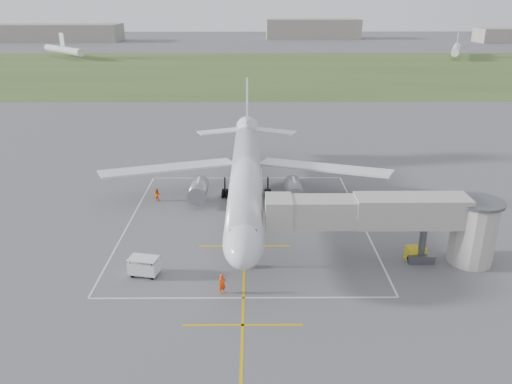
{
  "coord_description": "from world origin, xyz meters",
  "views": [
    {
      "loc": [
        0.87,
        -58.39,
        25.33
      ],
      "look_at": [
        1.24,
        -4.0,
        4.0
      ],
      "focal_mm": 35.0,
      "sensor_mm": 36.0,
      "label": 1
    }
  ],
  "objects_px": {
    "gpu_unit": "(415,253)",
    "airliner": "(246,175)",
    "ramp_worker_nose": "(222,284)",
    "ramp_worker_wing": "(157,194)",
    "baggage_cart": "(144,266)",
    "jet_bridge": "(403,220)"
  },
  "relations": [
    {
      "from": "ramp_worker_nose",
      "to": "ramp_worker_wing",
      "type": "distance_m",
      "value": 24.55
    },
    {
      "from": "jet_bridge",
      "to": "gpu_unit",
      "type": "relative_size",
      "value": 11.54
    },
    {
      "from": "jet_bridge",
      "to": "ramp_worker_wing",
      "type": "xyz_separation_m",
      "value": [
        -27.59,
        16.73,
        -3.9
      ]
    },
    {
      "from": "ramp_worker_nose",
      "to": "jet_bridge",
      "type": "bearing_deg",
      "value": -7.84
    },
    {
      "from": "baggage_cart",
      "to": "ramp_worker_nose",
      "type": "xyz_separation_m",
      "value": [
        7.77,
        -3.22,
        -0.02
      ]
    },
    {
      "from": "ramp_worker_nose",
      "to": "ramp_worker_wing",
      "type": "bearing_deg",
      "value": 88.08
    },
    {
      "from": "baggage_cart",
      "to": "ramp_worker_nose",
      "type": "distance_m",
      "value": 8.41
    },
    {
      "from": "baggage_cart",
      "to": "jet_bridge",
      "type": "bearing_deg",
      "value": 17.24
    },
    {
      "from": "baggage_cart",
      "to": "ramp_worker_nose",
      "type": "height_order",
      "value": "ramp_worker_nose"
    },
    {
      "from": "baggage_cart",
      "to": "gpu_unit",
      "type": "bearing_deg",
      "value": 17.85
    },
    {
      "from": "jet_bridge",
      "to": "ramp_worker_nose",
      "type": "bearing_deg",
      "value": -162.06
    },
    {
      "from": "airliner",
      "to": "ramp_worker_nose",
      "type": "relative_size",
      "value": 24.15
    },
    {
      "from": "ramp_worker_nose",
      "to": "gpu_unit",
      "type": "bearing_deg",
      "value": -8.19
    },
    {
      "from": "gpu_unit",
      "to": "airliner",
      "type": "bearing_deg",
      "value": 135.01
    },
    {
      "from": "gpu_unit",
      "to": "baggage_cart",
      "type": "bearing_deg",
      "value": 179.26
    },
    {
      "from": "gpu_unit",
      "to": "jet_bridge",
      "type": "bearing_deg",
      "value": -172.74
    },
    {
      "from": "airliner",
      "to": "gpu_unit",
      "type": "distance_m",
      "value": 22.66
    },
    {
      "from": "airliner",
      "to": "jet_bridge",
      "type": "bearing_deg",
      "value": -42.19
    },
    {
      "from": "ramp_worker_wing",
      "to": "ramp_worker_nose",
      "type": "bearing_deg",
      "value": 137.98
    },
    {
      "from": "jet_bridge",
      "to": "gpu_unit",
      "type": "xyz_separation_m",
      "value": [
        1.89,
        0.48,
        -4.04
      ]
    },
    {
      "from": "jet_bridge",
      "to": "ramp_worker_nose",
      "type": "distance_m",
      "value": 18.94
    },
    {
      "from": "gpu_unit",
      "to": "ramp_worker_nose",
      "type": "height_order",
      "value": "ramp_worker_nose"
    }
  ]
}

